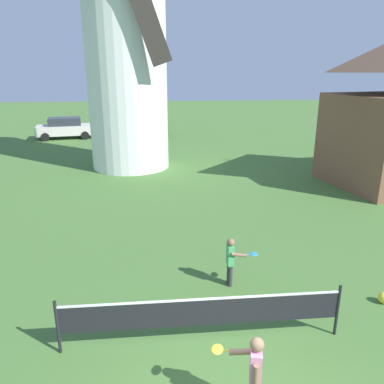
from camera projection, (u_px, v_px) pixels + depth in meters
windmill at (125, 29)px, 18.56m from camera, size 10.39×4.72×15.49m
tennis_net at (202, 312)px, 7.17m from camera, size 5.38×0.06×1.10m
player_near at (254, 372)px, 5.62m from camera, size 0.75×0.68×1.39m
player_far at (231, 259)px, 9.16m from camera, size 0.72×0.48×1.23m
stray_ball at (384, 298)px, 8.59m from camera, size 0.26×0.26×0.26m
parked_car_cream at (65, 128)px, 28.78m from camera, size 4.36×2.42×1.56m
parked_car_black at (141, 126)px, 29.50m from camera, size 4.15×2.24×1.56m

